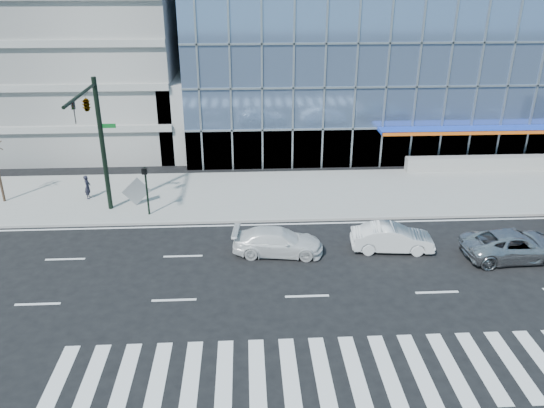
{
  "coord_description": "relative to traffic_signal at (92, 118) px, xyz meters",
  "views": [
    {
      "loc": [
        -2.66,
        -24.2,
        13.52
      ],
      "look_at": [
        -1.22,
        3.0,
        1.53
      ],
      "focal_mm": 35.0,
      "sensor_mm": 36.0,
      "label": 1
    }
  ],
  "objects": [
    {
      "name": "ramp_block",
      "position": [
        5.0,
        13.43,
        -3.16
      ],
      "size": [
        6.0,
        8.0,
        6.0
      ],
      "primitive_type": "cube",
      "color": "gray",
      "rests_on": "ground"
    },
    {
      "name": "white_suv",
      "position": [
        9.92,
        -4.5,
        -5.49
      ],
      "size": [
        4.85,
        2.38,
        1.36
      ],
      "primitive_type": "imported",
      "rotation": [
        0.0,
        0.0,
        1.47
      ],
      "color": "white",
      "rests_on": "ground"
    },
    {
      "name": "sidewalk",
      "position": [
        11.0,
        3.43,
        -6.09
      ],
      "size": [
        120.0,
        8.0,
        0.15
      ],
      "primitive_type": "cube",
      "color": "gray",
      "rests_on": "ground"
    },
    {
      "name": "ground",
      "position": [
        11.0,
        -4.57,
        -6.16
      ],
      "size": [
        160.0,
        160.0,
        0.0
      ],
      "primitive_type": "plane",
      "color": "black",
      "rests_on": "ground"
    },
    {
      "name": "silver_suv",
      "position": [
        21.92,
        -5.62,
        -5.44
      ],
      "size": [
        5.34,
        2.63,
        1.46
      ],
      "primitive_type": "imported",
      "rotation": [
        0.0,
        0.0,
        1.61
      ],
      "color": "#ADAEB2",
      "rests_on": "ground"
    },
    {
      "name": "pedestrian",
      "position": [
        -1.76,
        3.12,
        -5.24
      ],
      "size": [
        0.37,
        0.57,
        1.55
      ],
      "primitive_type": "imported",
      "rotation": [
        0.0,
        0.0,
        1.57
      ],
      "color": "black",
      "rests_on": "sidewalk"
    },
    {
      "name": "theatre_building",
      "position": [
        25.0,
        21.43,
        1.34
      ],
      "size": [
        42.0,
        26.0,
        15.0
      ],
      "primitive_type": "cube",
      "color": "#6681AB",
      "rests_on": "ground"
    },
    {
      "name": "ped_signal_post",
      "position": [
        2.5,
        0.37,
        -4.02
      ],
      "size": [
        0.3,
        0.33,
        3.0
      ],
      "color": "black",
      "rests_on": "sidewalk"
    },
    {
      "name": "tilted_panel",
      "position": [
        1.56,
        1.88,
        -5.1
      ],
      "size": [
        1.64,
        0.9,
        1.82
      ],
      "primitive_type": "cube",
      "rotation": [
        0.0,
        0.91,
        0.48
      ],
      "color": "gray",
      "rests_on": "sidewalk"
    },
    {
      "name": "white_sedan",
      "position": [
        15.92,
        -4.45,
        -5.46
      ],
      "size": [
        4.38,
        1.86,
        1.4
      ],
      "primitive_type": "imported",
      "rotation": [
        0.0,
        0.0,
        1.48
      ],
      "color": "silver",
      "rests_on": "ground"
    },
    {
      "name": "parking_garage",
      "position": [
        -9.0,
        21.43,
        3.84
      ],
      "size": [
        24.0,
        24.0,
        20.0
      ],
      "primitive_type": "cube",
      "color": "gray",
      "rests_on": "ground"
    },
    {
      "name": "traffic_signal",
      "position": [
        0.0,
        0.0,
        0.0
      ],
      "size": [
        1.14,
        5.74,
        8.0
      ],
      "color": "black",
      "rests_on": "sidewalk"
    }
  ]
}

